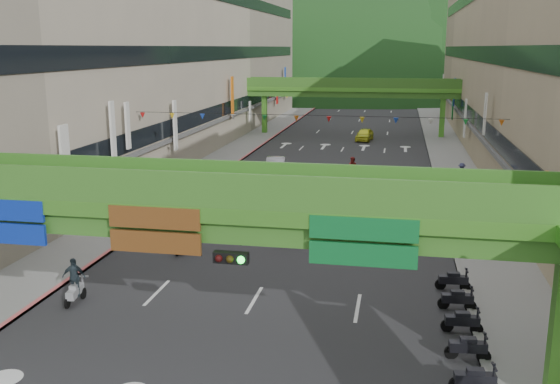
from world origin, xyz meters
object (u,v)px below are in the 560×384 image
scooter_rider_mid (353,170)px  car_silver (276,166)px  car_yellow (365,135)px  overpass_near (234,230)px  scooter_rider_near (182,237)px

scooter_rider_mid → car_silver: bearing=160.5°
scooter_rider_mid → car_yellow: 24.30m
overpass_near → scooter_rider_mid: size_ratio=12.65×
car_silver → car_yellow: bearing=66.8°
scooter_rider_near → scooter_rider_mid: scooter_rider_mid is taller
car_silver → car_yellow: 22.79m
scooter_rider_mid → car_silver: scooter_rider_mid is taller
overpass_near → scooter_rider_near: bearing=116.9°
car_yellow → overpass_near: bearing=-84.0°
scooter_rider_near → car_silver: size_ratio=0.43×
car_yellow → scooter_rider_near: bearing=-92.4°
car_silver → scooter_rider_mid: bearing=-26.4°
overpass_near → scooter_rider_near: overpass_near is taller
overpass_near → car_yellow: 55.79m
scooter_rider_mid → car_silver: 7.24m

